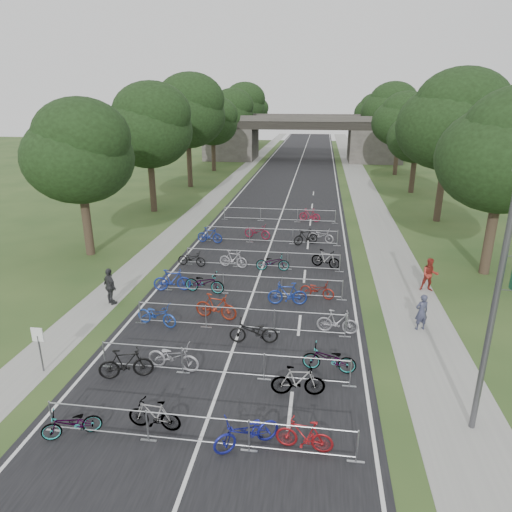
{
  "coord_description": "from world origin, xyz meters",
  "views": [
    {
      "loc": [
        3.22,
        -10.56,
        9.81
      ],
      "look_at": [
        -0.23,
        14.02,
        1.1
      ],
      "focal_mm": 32.0,
      "sensor_mm": 36.0,
      "label": 1
    }
  ],
  "objects": [
    {
      "name": "ground",
      "position": [
        0.0,
        0.0,
        0.0
      ],
      "size": [
        200.0,
        200.0,
        0.0
      ],
      "primitive_type": "plane",
      "color": "#2A461E",
      "rests_on": "ground"
    },
    {
      "name": "road",
      "position": [
        0.0,
        50.0,
        0.01
      ],
      "size": [
        11.0,
        140.0,
        0.01
      ],
      "primitive_type": "cube",
      "color": "black",
      "rests_on": "ground"
    },
    {
      "name": "sidewalk_right",
      "position": [
        8.0,
        50.0,
        0.01
      ],
      "size": [
        3.0,
        140.0,
        0.01
      ],
      "primitive_type": "cube",
      "color": "gray",
      "rests_on": "ground"
    },
    {
      "name": "sidewalk_left",
      "position": [
        -7.5,
        50.0,
        0.01
      ],
      "size": [
        2.0,
        140.0,
        0.01
      ],
      "primitive_type": "cube",
      "color": "gray",
      "rests_on": "ground"
    },
    {
      "name": "lane_markings",
      "position": [
        0.0,
        50.0,
        0.0
      ],
      "size": [
        0.12,
        140.0,
        0.0
      ],
      "primitive_type": "cube",
      "color": "silver",
      "rests_on": "ground"
    },
    {
      "name": "overpass_bridge",
      "position": [
        0.0,
        65.0,
        3.53
      ],
      "size": [
        31.0,
        8.0,
        7.05
      ],
      "color": "#403D39",
      "rests_on": "ground"
    },
    {
      "name": "lamppost",
      "position": [
        8.33,
        2.0,
        4.28
      ],
      "size": [
        0.61,
        0.65,
        8.21
      ],
      "color": "#4C4C51",
      "rests_on": "ground"
    },
    {
      "name": "park_sign",
      "position": [
        -6.8,
        3.0,
        1.27
      ],
      "size": [
        0.45,
        0.06,
        1.83
      ],
      "color": "#4C4C51",
      "rests_on": "ground"
    },
    {
      "name": "tree_left_0",
      "position": [
        -11.39,
        15.93,
        6.49
      ],
      "size": [
        6.72,
        6.72,
        10.25
      ],
      "color": "#33261C",
      "rests_on": "ground"
    },
    {
      "name": "tree_right_0",
      "position": [
        13.11,
        15.93,
        6.92
      ],
      "size": [
        7.17,
        7.17,
        10.93
      ],
      "color": "#33261C",
      "rests_on": "ground"
    },
    {
      "name": "tree_left_1",
      "position": [
        -11.39,
        27.93,
        7.3
      ],
      "size": [
        7.56,
        7.56,
        11.53
      ],
      "color": "#33261C",
      "rests_on": "ground"
    },
    {
      "name": "tree_right_1",
      "position": [
        13.11,
        27.93,
        7.9
      ],
      "size": [
        8.18,
        8.18,
        12.47
      ],
      "color": "#33261C",
      "rests_on": "ground"
    },
    {
      "name": "tree_left_2",
      "position": [
        -11.39,
        39.93,
        8.12
      ],
      "size": [
        8.4,
        8.4,
        12.81
      ],
      "color": "#33261C",
      "rests_on": "ground"
    },
    {
      "name": "tree_right_2",
      "position": [
        13.11,
        39.93,
        5.95
      ],
      "size": [
        6.16,
        6.16,
        9.39
      ],
      "color": "#33261C",
      "rests_on": "ground"
    },
    {
      "name": "tree_left_3",
      "position": [
        -11.39,
        51.93,
        6.49
      ],
      "size": [
        6.72,
        6.72,
        10.25
      ],
      "color": "#33261C",
      "rests_on": "ground"
    },
    {
      "name": "tree_right_3",
      "position": [
        13.11,
        51.93,
        6.92
      ],
      "size": [
        7.17,
        7.17,
        10.93
      ],
      "color": "#33261C",
      "rests_on": "ground"
    },
    {
      "name": "tree_left_4",
      "position": [
        -11.39,
        63.93,
        7.3
      ],
      "size": [
        7.56,
        7.56,
        11.53
      ],
      "color": "#33261C",
      "rests_on": "ground"
    },
    {
      "name": "tree_right_4",
      "position": [
        13.11,
        63.93,
        7.9
      ],
      "size": [
        8.18,
        8.18,
        12.47
      ],
      "color": "#33261C",
      "rests_on": "ground"
    },
    {
      "name": "tree_left_5",
      "position": [
        -11.39,
        75.93,
        8.12
      ],
      "size": [
        8.4,
        8.4,
        12.81
      ],
      "color": "#33261C",
      "rests_on": "ground"
    },
    {
      "name": "tree_right_5",
      "position": [
        13.11,
        75.93,
        5.95
      ],
      "size": [
        6.16,
        6.16,
        9.39
      ],
      "color": "#33261C",
      "rests_on": "ground"
    },
    {
      "name": "tree_left_6",
      "position": [
        -11.39,
        87.93,
        6.49
      ],
      "size": [
        6.72,
        6.72,
        10.25
      ],
      "color": "#33261C",
      "rests_on": "ground"
    },
    {
      "name": "tree_right_6",
      "position": [
        13.11,
        87.93,
        6.92
      ],
      "size": [
        7.17,
        7.17,
        10.93
      ],
      "color": "#33261C",
      "rests_on": "ground"
    },
    {
      "name": "barrier_row_0",
      "position": [
        0.0,
        0.0,
        0.55
      ],
      "size": [
        9.7,
        0.08,
        1.1
      ],
      "color": "#9DA0A5",
      "rests_on": "ground"
    },
    {
      "name": "barrier_row_1",
      "position": [
        0.0,
        3.6,
        0.55
      ],
      "size": [
        9.7,
        0.08,
        1.1
      ],
      "color": "#9DA0A5",
      "rests_on": "ground"
    },
    {
      "name": "barrier_row_2",
      "position": [
        0.0,
        7.2,
        0.55
      ],
      "size": [
        9.7,
        0.08,
        1.1
      ],
      "color": "#9DA0A5",
      "rests_on": "ground"
    },
    {
      "name": "barrier_row_3",
      "position": [
        0.0,
        11.0,
        0.55
      ],
      "size": [
        9.7,
        0.08,
        1.1
      ],
      "color": "#9DA0A5",
      "rests_on": "ground"
    },
    {
      "name": "barrier_row_4",
      "position": [
        0.0,
        15.0,
        0.55
      ],
      "size": [
        9.7,
        0.08,
        1.1
      ],
      "color": "#9DA0A5",
      "rests_on": "ground"
    },
    {
      "name": "barrier_row_5",
      "position": [
        0.0,
        20.0,
        0.55
      ],
      "size": [
        9.7,
        0.08,
        1.1
      ],
      "color": "#9DA0A5",
      "rests_on": "ground"
    },
    {
      "name": "barrier_row_6",
      "position": [
        0.0,
        26.0,
        0.55
      ],
      "size": [
        9.7,
        0.08,
        1.1
      ],
      "color": "#9DA0A5",
      "rests_on": "ground"
    },
    {
      "name": "bike_0",
      "position": [
        -3.88,
        -0.14,
        0.46
      ],
      "size": [
        1.84,
        1.33,
        0.92
      ],
      "primitive_type": "imported",
      "rotation": [
        0.0,
        0.0,
        5.18
      ],
      "color": "#9DA0A5",
      "rests_on": "ground"
    },
    {
      "name": "bike_1",
      "position": [
        -1.51,
        0.54,
        0.52
      ],
      "size": [
        1.75,
        0.6,
        1.04
      ],
      "primitive_type": "imported",
      "rotation": [
        0.0,
        0.0,
        4.64
      ],
      "color": "#9DA0A5",
      "rests_on": "ground"
    },
    {
      "name": "bike_2",
      "position": [
        1.45,
        0.14,
        0.54
      ],
      "size": [
        2.14,
        1.72,
        1.09
      ],
      "primitive_type": "imported",
      "rotation": [
        0.0,
        0.0,
        5.28
      ],
      "color": "navy",
      "rests_on": "ground"
    },
    {
      "name": "bike_3",
      "position": [
        3.12,
        0.29,
        0.51
      ],
      "size": [
        1.75,
        0.67,
        1.03
      ],
      "primitive_type": "imported",
      "rotation": [
        0.0,
        0.0,
        4.6
      ],
      "color": "maroon",
      "rests_on": "ground"
    },
    {
      "name": "bike_4",
      "position": [
        -3.48,
        3.02,
        0.6
      ],
      "size": [
        2.06,
        1.13,
        1.19
      ],
      "primitive_type": "imported",
      "rotation": [
        0.0,
        0.0,
        1.88
      ],
      "color": "black",
      "rests_on": "ground"
    },
    {
      "name": "bike_5",
      "position": [
        -1.95,
        3.81,
        0.54
      ],
      "size": [
        2.13,
        0.96,
        1.08
      ],
      "primitive_type": "imported",
      "rotation": [
        0.0,
        0.0,
        1.45
      ],
      "color": "#97979E",
      "rests_on": "ground"
    },
    {
      "name": "bike_6",
      "position": [
        2.8,
        2.87,
        0.56
      ],
      "size": [
        1.92,
        0.69,
        1.13
      ],
      "primitive_type": "imported",
      "rotation": [
        0.0,
        0.0,
        1.66
      ],
      "color": "#9DA0A5",
      "rests_on": "ground"
    },
    {
      "name": "bike_7",
      "position": [
        3.88,
        4.47,
        0.53
      ],
      "size": [
        2.07,
        0.87,
        1.06
      ],
      "primitive_type": "imported",
      "rotation": [
        0.0,
        0.0,
        4.63
      ],
      "color": "#9DA0A5",
      "rests_on": "ground"
    },
    {
      "name": "bike_8",
      "position": [
        -3.78,
        7.11,
        0.53
      ],
      "size": [
        2.13,
        1.19,
        1.06
      ],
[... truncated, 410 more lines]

